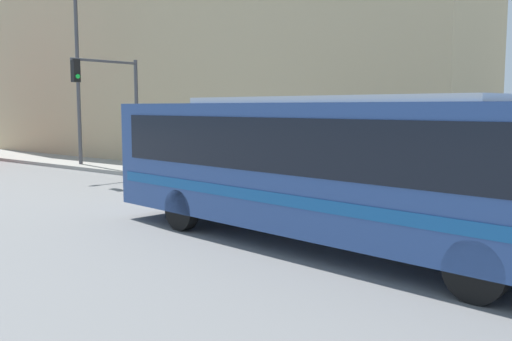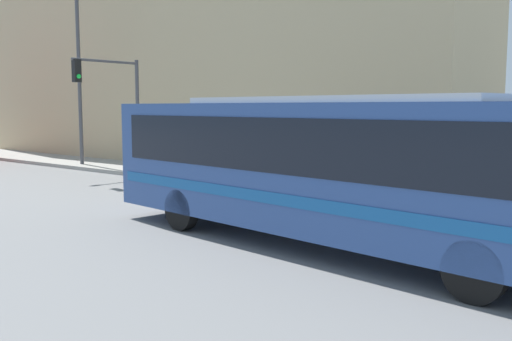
# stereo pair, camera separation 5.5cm
# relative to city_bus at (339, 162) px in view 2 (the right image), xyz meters

# --- Properties ---
(ground_plane) EXTENTS (120.00, 120.00, 0.00)m
(ground_plane) POSITION_rel_city_bus_xyz_m (0.85, -0.11, -1.84)
(ground_plane) COLOR slate
(sidewalk) EXTENTS (3.28, 70.00, 0.17)m
(sidewalk) POSITION_rel_city_bus_xyz_m (6.99, 19.89, -1.76)
(sidewalk) COLOR gray
(sidewalk) RESTS_ON ground_plane
(building_facade) EXTENTS (6.00, 30.39, 12.78)m
(building_facade) POSITION_rel_city_bus_xyz_m (11.63, 16.09, 4.54)
(building_facade) COLOR tan
(building_facade) RESTS_ON ground_plane
(city_bus) EXTENTS (3.83, 12.65, 3.19)m
(city_bus) POSITION_rel_city_bus_xyz_m (0.00, 0.00, 0.00)
(city_bus) COLOR #2D4C8C
(city_bus) RESTS_ON ground_plane
(fire_hydrant) EXTENTS (0.27, 0.37, 0.74)m
(fire_hydrant) POSITION_rel_city_bus_xyz_m (5.95, 1.98, -1.31)
(fire_hydrant) COLOR gold
(fire_hydrant) RESTS_ON sidewalk
(traffic_light_pole) EXTENTS (3.28, 0.35, 4.82)m
(traffic_light_pole) POSITION_rel_city_bus_xyz_m (4.92, 13.81, 1.66)
(traffic_light_pole) COLOR #47474C
(traffic_light_pole) RESTS_ON sidewalk
(parking_meter) EXTENTS (0.14, 0.14, 1.25)m
(parking_meter) POSITION_rel_city_bus_xyz_m (5.95, 7.74, -0.83)
(parking_meter) COLOR #47474C
(parking_meter) RESTS_ON sidewalk
(street_lamp) EXTENTS (2.80, 0.28, 8.38)m
(street_lamp) POSITION_rel_city_bus_xyz_m (5.87, 18.26, 3.24)
(street_lamp) COLOR #47474C
(street_lamp) RESTS_ON sidewalk
(pedestrian_near_corner) EXTENTS (0.34, 0.34, 1.83)m
(pedestrian_near_corner) POSITION_rel_city_bus_xyz_m (6.72, 3.38, -0.73)
(pedestrian_near_corner) COLOR #47382D
(pedestrian_near_corner) RESTS_ON sidewalk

